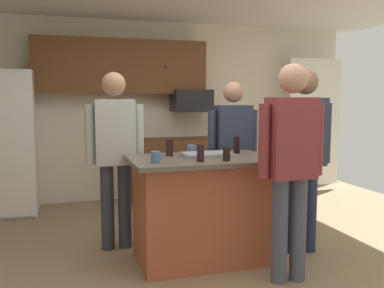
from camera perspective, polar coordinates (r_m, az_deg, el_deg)
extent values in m
plane|color=#937A5B|center=(4.00, 2.23, -15.81)|extent=(7.04, 7.04, 0.00)
cube|color=beige|center=(6.42, -6.01, 4.45)|extent=(6.40, 0.10, 2.60)
cube|color=white|center=(7.04, 15.96, 2.77)|extent=(0.90, 0.06, 2.00)
cube|color=brown|center=(6.17, -9.43, 10.13)|extent=(2.40, 0.35, 0.75)
sphere|color=#4C3823|center=(6.09, -3.49, 10.25)|extent=(0.04, 0.04, 0.04)
cube|color=brown|center=(6.34, -0.02, -3.27)|extent=(1.80, 0.60, 0.90)
sphere|color=#4C3823|center=(6.19, 4.83, -3.52)|extent=(0.04, 0.04, 0.04)
cube|color=white|center=(5.58, -22.58, -0.19)|extent=(0.42, 0.04, 1.76)
cube|color=black|center=(6.27, -0.08, 5.81)|extent=(0.56, 0.40, 0.32)
cube|color=#AD5638|center=(3.97, 1.28, -8.96)|extent=(1.16, 0.70, 0.92)
cube|color=#60564C|center=(3.87, 1.30, -2.11)|extent=(1.30, 0.84, 0.04)
cylinder|color=#4C5166|center=(3.58, 11.63, -11.31)|extent=(0.13, 0.13, 0.86)
cylinder|color=#4C5166|center=(3.66, 14.01, -10.96)|extent=(0.13, 0.13, 0.86)
cube|color=maroon|center=(3.47, 13.14, 0.78)|extent=(0.38, 0.22, 0.64)
sphere|color=tan|center=(3.46, 13.34, 8.52)|extent=(0.23, 0.23, 0.23)
cylinder|color=maroon|center=(3.36, 9.59, 0.37)|extent=(0.09, 0.09, 0.58)
cylinder|color=maroon|center=(3.60, 16.44, 0.59)|extent=(0.09, 0.09, 0.58)
cylinder|color=tan|center=(4.72, 4.44, -7.19)|extent=(0.13, 0.13, 0.81)
cylinder|color=tan|center=(4.79, 6.35, -7.03)|extent=(0.13, 0.13, 0.81)
cube|color=#2D384C|center=(4.64, 5.50, 1.42)|extent=(0.38, 0.22, 0.61)
sphere|color=tan|center=(4.63, 5.55, 6.90)|extent=(0.22, 0.22, 0.22)
cylinder|color=#2D384C|center=(4.56, 2.70, 1.11)|extent=(0.09, 0.09, 0.55)
cylinder|color=#2D384C|center=(4.74, 8.18, 1.25)|extent=(0.09, 0.09, 0.55)
cylinder|color=#232D4C|center=(4.26, 13.53, -8.52)|extent=(0.13, 0.13, 0.86)
cylinder|color=#232D4C|center=(4.35, 15.48, -8.28)|extent=(0.13, 0.13, 0.86)
cube|color=#2D384C|center=(4.18, 14.80, 1.59)|extent=(0.38, 0.22, 0.64)
sphere|color=#8C664C|center=(4.17, 14.98, 7.99)|extent=(0.23, 0.23, 0.23)
cylinder|color=#2D384C|center=(4.06, 11.91, 1.27)|extent=(0.09, 0.09, 0.58)
cylinder|color=#2D384C|center=(4.31, 17.50, 1.40)|extent=(0.09, 0.09, 0.58)
cylinder|color=#383842|center=(4.33, -11.23, -8.27)|extent=(0.13, 0.13, 0.85)
cylinder|color=#383842|center=(4.35, -8.98, -8.16)|extent=(0.13, 0.13, 0.85)
cube|color=#B7B7B2|center=(4.22, -10.30, 1.58)|extent=(0.38, 0.22, 0.64)
sphere|color=tan|center=(4.21, -10.43, 7.87)|extent=(0.23, 0.23, 0.23)
cylinder|color=#B7B7B2|center=(4.20, -13.55, 1.24)|extent=(0.09, 0.09, 0.57)
cylinder|color=#B7B7B2|center=(4.25, -7.08, 1.43)|extent=(0.09, 0.09, 0.57)
cylinder|color=black|center=(3.97, -3.02, -0.50)|extent=(0.07, 0.07, 0.15)
cylinder|color=black|center=(3.61, 1.15, -1.25)|extent=(0.06, 0.06, 0.15)
cylinder|color=#4C6B99|center=(3.56, -4.88, -1.75)|extent=(0.08, 0.08, 0.10)
torus|color=#4C6B99|center=(3.57, -4.02, -1.64)|extent=(0.06, 0.01, 0.06)
cylinder|color=#4C6B99|center=(4.05, -0.11, -0.78)|extent=(0.08, 0.08, 0.09)
torus|color=#4C6B99|center=(4.07, 0.62, -0.68)|extent=(0.06, 0.01, 0.06)
cylinder|color=black|center=(3.67, 4.63, -1.34)|extent=(0.06, 0.06, 0.12)
cylinder|color=black|center=(4.17, 6.01, -0.14)|extent=(0.06, 0.06, 0.16)
cube|color=#B7B7BC|center=(3.88, 1.98, -1.64)|extent=(0.44, 0.30, 0.02)
cube|color=#A8A8AD|center=(3.88, 1.99, -1.35)|extent=(0.44, 0.30, 0.02)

